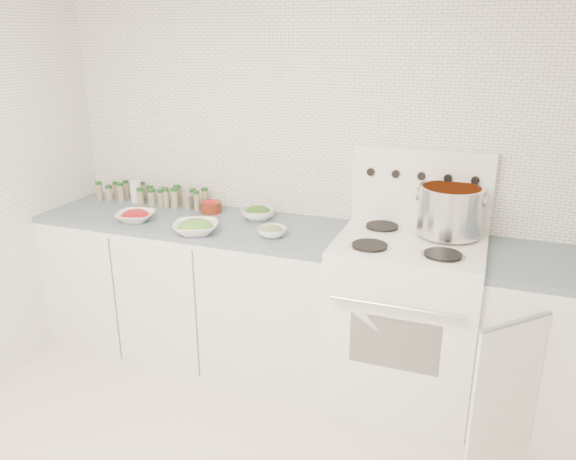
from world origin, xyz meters
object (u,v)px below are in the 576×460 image
(stock_pot, at_px, (450,209))
(bowl_snowpea, at_px, (196,227))
(bowl_tomato, at_px, (135,216))
(stove, at_px, (405,315))

(stock_pot, relative_size, bowl_snowpea, 1.08)
(bowl_tomato, bearing_deg, bowl_snowpea, -8.79)
(stock_pot, bearing_deg, bowl_snowpea, -165.29)
(bowl_snowpea, bearing_deg, bowl_tomato, 171.21)
(bowl_tomato, relative_size, bowl_snowpea, 0.80)
(bowl_tomato, height_order, bowl_snowpea, bowl_snowpea)
(stove, relative_size, bowl_tomato, 5.19)
(stock_pot, height_order, bowl_snowpea, stock_pot)
(stock_pot, distance_m, bowl_tomato, 1.80)
(bowl_snowpea, bearing_deg, stove, 10.46)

